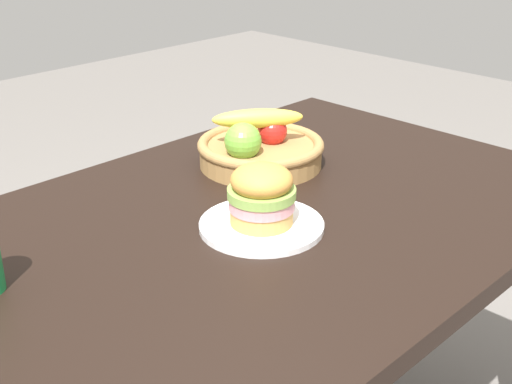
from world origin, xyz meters
TOP-DOWN VIEW (x-y plane):
  - dining_table at (0.00, 0.00)m, footprint 1.40×0.90m
  - plate at (-0.03, -0.04)m, footprint 0.24×0.24m
  - sandwich at (-0.03, -0.04)m, footprint 0.13×0.13m
  - fruit_basket at (0.20, 0.18)m, footprint 0.29×0.29m

SIDE VIEW (x-z plane):
  - dining_table at x=0.00m, z-range 0.27..1.02m
  - plate at x=-0.03m, z-range 0.75..0.76m
  - fruit_basket at x=0.20m, z-range 0.72..0.86m
  - sandwich at x=-0.03m, z-range 0.76..0.88m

